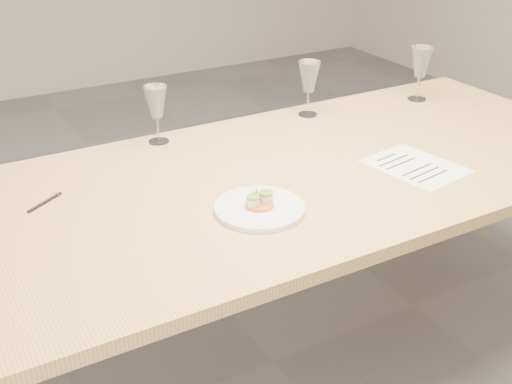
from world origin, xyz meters
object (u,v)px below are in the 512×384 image
dining_table (276,194)px  wine_glass_3 (421,63)px  wine_glass_2 (309,78)px  ballpoint_pen (45,202)px  wine_glass_1 (156,103)px  dinner_plate (260,207)px  recipe_sheet (415,166)px

dining_table → wine_glass_3: size_ratio=11.14×
wine_glass_2 → ballpoint_pen: bearing=-167.4°
wine_glass_1 → dinner_plate: bearing=-84.8°
wine_glass_1 → wine_glass_3: size_ratio=0.93×
wine_glass_3 → wine_glass_2: bearing=171.9°
ballpoint_pen → wine_glass_1: (0.45, 0.26, 0.14)m
dining_table → dinner_plate: dinner_plate is taller
wine_glass_1 → wine_glass_2: wine_glass_2 is taller
dinner_plate → ballpoint_pen: (-0.51, 0.34, -0.01)m
wine_glass_1 → wine_glass_3: wine_glass_3 is taller
wine_glass_1 → wine_glass_2: size_ratio=0.96×
recipe_sheet → wine_glass_3: 0.69m
dining_table → recipe_sheet: size_ratio=7.45×
recipe_sheet → ballpoint_pen: size_ratio=2.86×
wine_glass_2 → wine_glass_3: bearing=-8.1°
wine_glass_2 → wine_glass_3: size_ratio=0.97×
dining_table → recipe_sheet: (0.42, -0.17, 0.07)m
wine_glass_3 → dinner_plate: bearing=-154.0°
dining_table → wine_glass_2: size_ratio=11.53×
dinner_plate → recipe_sheet: 0.58m
recipe_sheet → ballpoint_pen: bearing=153.3°
dinner_plate → wine_glass_3: bearing=26.0°
wine_glass_2 → wine_glass_3: (0.49, -0.07, 0.01)m
dinner_plate → dining_table: bearing=47.9°
dining_table → wine_glass_1: size_ratio=12.00×
dining_table → wine_glass_2: bearing=45.9°
dinner_plate → wine_glass_1: (-0.05, 0.60, 0.13)m
recipe_sheet → ballpoint_pen: ballpoint_pen is taller
dinner_plate → wine_glass_1: bearing=95.2°
recipe_sheet → wine_glass_3: wine_glass_3 is taller
recipe_sheet → wine_glass_1: size_ratio=1.61×
ballpoint_pen → wine_glass_2: (1.05, 0.23, 0.14)m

